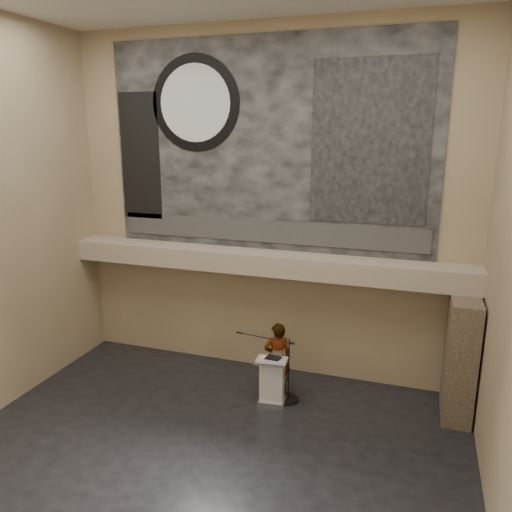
% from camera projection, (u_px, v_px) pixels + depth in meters
% --- Properties ---
extents(floor, '(10.00, 10.00, 0.00)m').
position_uv_depth(floor, '(203.00, 456.00, 9.57)').
color(floor, black).
rests_on(floor, ground).
extents(wall_back, '(10.00, 0.02, 8.50)m').
position_uv_depth(wall_back, '(266.00, 207.00, 12.19)').
color(wall_back, '#887756').
rests_on(wall_back, floor).
extents(wall_front, '(10.00, 0.02, 8.50)m').
position_uv_depth(wall_front, '(21.00, 326.00, 4.84)').
color(wall_front, '#887756').
rests_on(wall_front, floor).
extents(soffit, '(10.00, 0.80, 0.50)m').
position_uv_depth(soffit, '(261.00, 262.00, 12.15)').
color(soffit, gray).
rests_on(soffit, wall_back).
extents(sprinkler_left, '(0.04, 0.04, 0.06)m').
position_uv_depth(sprinkler_left, '(201.00, 268.00, 12.66)').
color(sprinkler_left, '#B2893D').
rests_on(sprinkler_left, soffit).
extents(sprinkler_right, '(0.04, 0.04, 0.06)m').
position_uv_depth(sprinkler_right, '(338.00, 281.00, 11.59)').
color(sprinkler_right, '#B2893D').
rests_on(sprinkler_right, soffit).
extents(banner, '(8.00, 0.05, 5.00)m').
position_uv_depth(banner, '(266.00, 146.00, 11.80)').
color(banner, black).
rests_on(banner, wall_back).
extents(banner_text_strip, '(7.76, 0.02, 0.55)m').
position_uv_depth(banner_text_strip, '(265.00, 231.00, 12.28)').
color(banner_text_strip, '#2E2E2E').
rests_on(banner_text_strip, banner).
extents(banner_clock_rim, '(2.30, 0.02, 2.30)m').
position_uv_depth(banner_clock_rim, '(195.00, 103.00, 12.07)').
color(banner_clock_rim, black).
rests_on(banner_clock_rim, banner).
extents(banner_clock_face, '(1.84, 0.02, 1.84)m').
position_uv_depth(banner_clock_face, '(195.00, 103.00, 12.05)').
color(banner_clock_face, silver).
rests_on(banner_clock_face, banner).
extents(banner_building_print, '(2.60, 0.02, 3.60)m').
position_uv_depth(banner_building_print, '(369.00, 143.00, 11.00)').
color(banner_building_print, black).
rests_on(banner_building_print, banner).
extents(banner_brick_print, '(1.10, 0.02, 3.20)m').
position_uv_depth(banner_brick_print, '(140.00, 157.00, 12.88)').
color(banner_brick_print, black).
rests_on(banner_brick_print, banner).
extents(stone_pier, '(0.60, 1.40, 2.70)m').
position_uv_depth(stone_pier, '(460.00, 357.00, 10.70)').
color(stone_pier, '#423528').
rests_on(stone_pier, floor).
extents(lectern, '(0.73, 0.56, 1.13)m').
position_uv_depth(lectern, '(272.00, 380.00, 11.34)').
color(lectern, silver).
rests_on(lectern, floor).
extents(binder, '(0.36, 0.30, 0.04)m').
position_uv_depth(binder, '(273.00, 358.00, 11.16)').
color(binder, black).
rests_on(binder, lectern).
extents(papers, '(0.29, 0.33, 0.00)m').
position_uv_depth(papers, '(266.00, 358.00, 11.20)').
color(papers, silver).
rests_on(papers, lectern).
extents(speaker_person, '(0.76, 0.65, 1.77)m').
position_uv_depth(speaker_person, '(277.00, 358.00, 11.68)').
color(speaker_person, white).
rests_on(speaker_person, floor).
extents(mic_stand, '(1.60, 0.52, 1.53)m').
position_uv_depth(mic_stand, '(286.00, 390.00, 11.53)').
color(mic_stand, black).
rests_on(mic_stand, floor).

